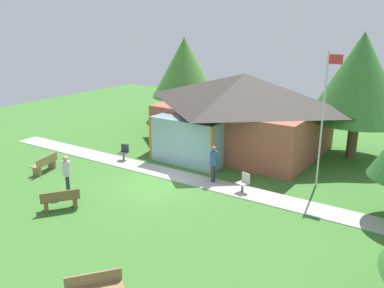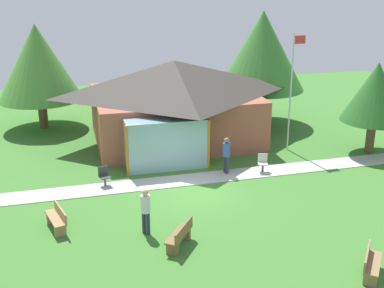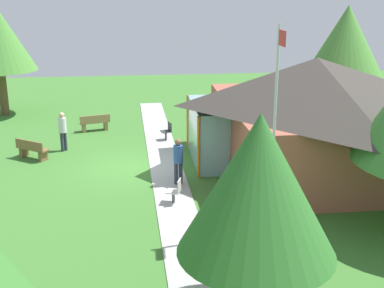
{
  "view_description": "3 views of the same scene",
  "coord_description": "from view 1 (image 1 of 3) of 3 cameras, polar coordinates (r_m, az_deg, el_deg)",
  "views": [
    {
      "loc": [
        10.94,
        -13.39,
        7.22
      ],
      "look_at": [
        0.3,
        2.35,
        1.39
      ],
      "focal_mm": 37.84,
      "sensor_mm": 36.0,
      "label": 1
    },
    {
      "loc": [
        -4.94,
        -19.15,
        9.05
      ],
      "look_at": [
        0.55,
        2.47,
        1.28
      ],
      "focal_mm": 47.78,
      "sensor_mm": 36.0,
      "label": 2
    },
    {
      "loc": [
        18.98,
        0.21,
        6.93
      ],
      "look_at": [
        0.7,
        2.29,
        1.14
      ],
      "focal_mm": 46.85,
      "sensor_mm": 36.0,
      "label": 3
    }
  ],
  "objects": [
    {
      "name": "bench_front_center",
      "position": [
        16.95,
        -18.06,
        -7.55
      ],
      "size": [
        1.22,
        1.48,
        0.84
      ],
      "rotation": [
        0.0,
        0.0,
        0.96
      ],
      "color": "brown",
      "rests_on": "ground_plane"
    },
    {
      "name": "visitor_strolling_lawn",
      "position": [
        18.1,
        -17.25,
        -3.77
      ],
      "size": [
        0.34,
        0.34,
        1.74
      ],
      "rotation": [
        0.0,
        0.0,
        5.51
      ],
      "color": "#2D3347",
      "rests_on": "ground_plane"
    },
    {
      "name": "ground_plane",
      "position": [
        18.74,
        -4.8,
        -5.66
      ],
      "size": [
        44.0,
        44.0,
        0.0
      ],
      "primitive_type": "plane",
      "color": "#3D752D"
    },
    {
      "name": "flagpole",
      "position": [
        18.44,
        18.06,
        3.97
      ],
      "size": [
        0.64,
        0.08,
        6.03
      ],
      "color": "silver",
      "rests_on": "ground_plane"
    },
    {
      "name": "visitor_on_path",
      "position": [
        18.58,
        3.03,
        -2.45
      ],
      "size": [
        0.34,
        0.34,
        1.74
      ],
      "rotation": [
        0.0,
        0.0,
        1.85
      ],
      "color": "#2D3347",
      "rests_on": "ground_plane"
    },
    {
      "name": "bench_mid_left",
      "position": [
        21.27,
        -19.99,
        -2.7
      ],
      "size": [
        0.81,
        1.56,
        0.84
      ],
      "rotation": [
        0.0,
        0.0,
        1.83
      ],
      "color": "#9E7A51",
      "rests_on": "ground_plane"
    },
    {
      "name": "patio_chair_west",
      "position": [
        21.97,
        -9.56,
        -1.22
      ],
      "size": [
        0.54,
        0.54,
        0.86
      ],
      "rotation": [
        0.0,
        0.0,
        3.42
      ],
      "color": "#33383D",
      "rests_on": "ground_plane"
    },
    {
      "name": "footpath",
      "position": [
        19.69,
        -2.41,
        -4.41
      ],
      "size": [
        22.94,
        1.74,
        0.03
      ],
      "primitive_type": "cube",
      "rotation": [
        0.0,
        0.0,
        0.02
      ],
      "color": "#ADADA8",
      "rests_on": "ground_plane"
    },
    {
      "name": "tree_behind_pavilion_left",
      "position": [
        30.19,
        -1.08,
        10.72
      ],
      "size": [
        4.82,
        4.82,
        6.06
      ],
      "color": "brown",
      "rests_on": "ground_plane"
    },
    {
      "name": "pavilion",
      "position": [
        23.27,
        7.07,
        4.68
      ],
      "size": [
        9.49,
        8.52,
        4.38
      ],
      "color": "#A35642",
      "rests_on": "ground_plane"
    },
    {
      "name": "patio_chair_lawn_spare",
      "position": [
        17.83,
        7.28,
        -5.51
      ],
      "size": [
        0.55,
        0.55,
        0.86
      ],
      "rotation": [
        0.0,
        0.0,
        2.85
      ],
      "color": "beige",
      "rests_on": "ground_plane"
    },
    {
      "name": "tree_behind_pavilion_right",
      "position": [
        22.86,
        22.59,
        8.69
      ],
      "size": [
        5.08,
        5.08,
        6.7
      ],
      "color": "brown",
      "rests_on": "ground_plane"
    }
  ]
}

